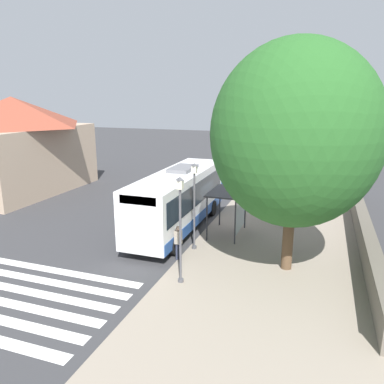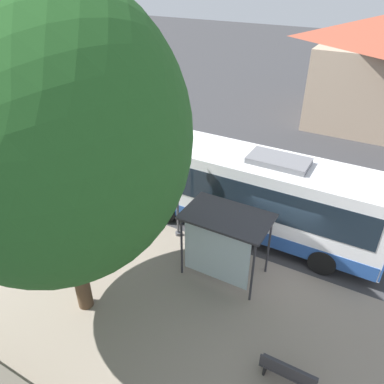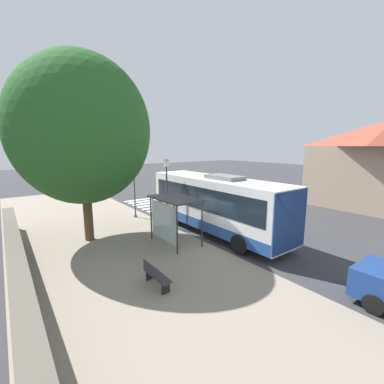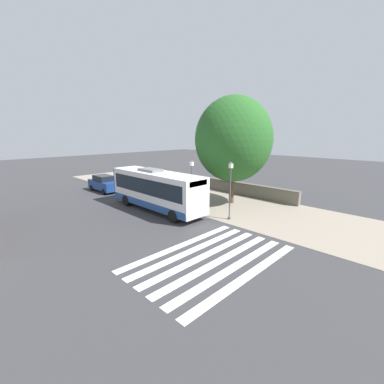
{
  "view_description": "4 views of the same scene",
  "coord_description": "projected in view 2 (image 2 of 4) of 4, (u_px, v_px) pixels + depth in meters",
  "views": [
    {
      "loc": [
        -6.13,
        21.04,
        7.67
      ],
      "look_at": [
        0.21,
        2.91,
        2.7
      ],
      "focal_mm": 35.0,
      "sensor_mm": 36.0,
      "label": 1
    },
    {
      "loc": [
        -10.79,
        -2.48,
        9.76
      ],
      "look_at": [
        -0.41,
        3.36,
        2.39
      ],
      "focal_mm": 35.0,
      "sensor_mm": 36.0,
      "label": 2
    },
    {
      "loc": [
        -8.66,
        -9.74,
        5.26
      ],
      "look_at": [
        0.78,
        2.86,
        2.42
      ],
      "focal_mm": 24.0,
      "sensor_mm": 36.0,
      "label": 3
    },
    {
      "loc": [
        14.79,
        19.14,
        6.66
      ],
      "look_at": [
        0.24,
        4.64,
        1.92
      ],
      "focal_mm": 24.0,
      "sensor_mm": 36.0,
      "label": 4
    }
  ],
  "objects": [
    {
      "name": "street_lamp_far",
      "position": [
        95.0,
        164.0,
        15.24
      ],
      "size": [
        0.28,
        0.28,
        4.56
      ],
      "color": "#4C4C51",
      "rests_on": "ground"
    },
    {
      "name": "bus",
      "position": [
        256.0,
        193.0,
        14.95
      ],
      "size": [
        2.6,
        10.13,
        3.6
      ],
      "color": "white",
      "rests_on": "ground"
    },
    {
      "name": "street_lamp_near",
      "position": [
        177.0,
        180.0,
        14.24
      ],
      "size": [
        0.28,
        0.28,
        4.48
      ],
      "color": "#4C4C51",
      "rests_on": "ground"
    },
    {
      "name": "sidewalk_plaza",
      "position": [
        224.0,
        356.0,
        10.83
      ],
      "size": [
        9.0,
        44.0,
        0.02
      ],
      "color": "gray",
      "rests_on": "ground"
    },
    {
      "name": "crosswalk_stripes",
      "position": [
        127.0,
        152.0,
        22.4
      ],
      "size": [
        9.0,
        5.25,
        0.01
      ],
      "color": "silver",
      "rests_on": "ground"
    },
    {
      "name": "shade_tree",
      "position": [
        50.0,
        136.0,
        9.27
      ],
      "size": [
        7.12,
        7.12,
        9.99
      ],
      "color": "brown",
      "rests_on": "ground"
    },
    {
      "name": "pedestrian",
      "position": [
        151.0,
        202.0,
        15.95
      ],
      "size": [
        0.34,
        0.23,
        1.71
      ],
      "color": "#2D3347",
      "rests_on": "ground"
    },
    {
      "name": "bench",
      "position": [
        288.0,
        373.0,
        9.91
      ],
      "size": [
        0.4,
        1.52,
        0.88
      ],
      "color": "#333338",
      "rests_on": "ground"
    },
    {
      "name": "ground_plane",
      "position": [
        274.0,
        263.0,
        14.17
      ],
      "size": [
        120.0,
        120.0,
        0.0
      ],
      "primitive_type": "plane",
      "color": "#353538",
      "rests_on": "ground"
    },
    {
      "name": "bus_shelter",
      "position": [
        224.0,
        228.0,
        12.53
      ],
      "size": [
        1.85,
        2.95,
        2.55
      ],
      "color": "#2D2D33",
      "rests_on": "ground"
    }
  ]
}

